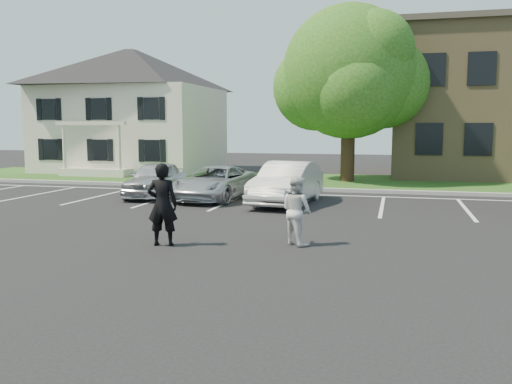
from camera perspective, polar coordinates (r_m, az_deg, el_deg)
ground_plane at (r=12.24m, az=-1.18°, el=-6.36°), size 90.00×90.00×0.00m
curb at (r=23.85m, az=6.64°, el=0.26°), size 40.00×0.30×0.15m
grass_strip at (r=27.80m, az=7.78°, el=1.10°), size 44.00×8.00×0.08m
stall_lines at (r=20.69m, az=9.32°, el=-0.99°), size 34.00×5.36×0.01m
house at (r=35.40m, az=-12.91°, el=8.36°), size 10.30×9.22×7.60m
tree at (r=27.90m, az=9.99°, el=12.00°), size 7.80×7.20×8.80m
man_black_suit at (r=12.94m, az=-9.82°, el=-1.30°), size 0.79×0.60×1.97m
man_white_shirt at (r=12.92m, az=4.30°, el=-1.94°), size 1.02×0.99×1.65m
car_silver_west at (r=22.20m, az=-10.54°, el=1.34°), size 2.09×4.31×1.42m
car_silver_minivan at (r=21.06m, az=-4.26°, el=0.97°), size 2.56×4.81×1.29m
car_white_sedan at (r=19.76m, az=3.28°, el=0.95°), size 2.10×4.81×1.54m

